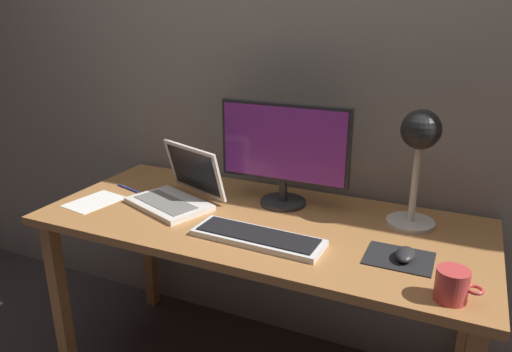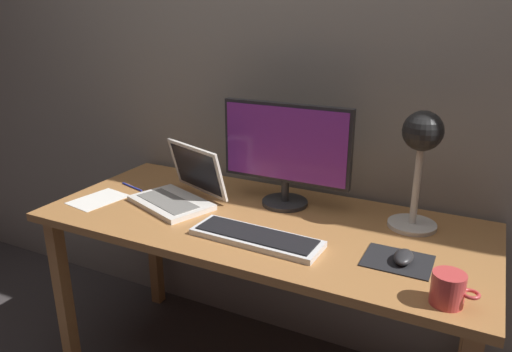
{
  "view_description": "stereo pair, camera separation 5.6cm",
  "coord_description": "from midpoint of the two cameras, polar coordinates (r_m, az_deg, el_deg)",
  "views": [
    {
      "loc": [
        0.64,
        -1.45,
        1.45
      ],
      "look_at": [
        0.01,
        -0.05,
        0.92
      ],
      "focal_mm": 33.46,
      "sensor_mm": 36.0,
      "label": 1
    },
    {
      "loc": [
        0.69,
        -1.42,
        1.45
      ],
      "look_at": [
        0.01,
        -0.05,
        0.92
      ],
      "focal_mm": 33.46,
      "sensor_mm": 36.0,
      "label": 2
    }
  ],
  "objects": [
    {
      "name": "back_wall",
      "position": [
        1.96,
        6.73,
        14.53
      ],
      "size": [
        4.8,
        0.06,
        2.6
      ],
      "primitive_type": "cube",
      "color": "gray",
      "rests_on": "ground"
    },
    {
      "name": "desk",
      "position": [
        1.77,
        1.42,
        -7.45
      ],
      "size": [
        1.6,
        0.7,
        0.74
      ],
      "color": "#A8703D",
      "rests_on": "ground"
    },
    {
      "name": "monitor",
      "position": [
        1.79,
        4.48,
        3.23
      ],
      "size": [
        0.51,
        0.18,
        0.4
      ],
      "color": "#28282B",
      "rests_on": "desk"
    },
    {
      "name": "keyboard_main",
      "position": [
        1.57,
        1.06,
        -7.34
      ],
      "size": [
        0.44,
        0.16,
        0.03
      ],
      "color": "silver",
      "rests_on": "desk"
    },
    {
      "name": "laptop",
      "position": [
        1.89,
        -7.86,
        -1.26
      ],
      "size": [
        0.39,
        0.36,
        0.22
      ],
      "color": "silver",
      "rests_on": "desk"
    },
    {
      "name": "desk_lamp",
      "position": [
        1.67,
        20.03,
        3.18
      ],
      "size": [
        0.17,
        0.17,
        0.41
      ],
      "color": "beige",
      "rests_on": "desk"
    },
    {
      "name": "mousepad",
      "position": [
        1.52,
        17.6,
        -9.65
      ],
      "size": [
        0.2,
        0.16,
        0.0
      ],
      "primitive_type": "cube",
      "color": "black",
      "rests_on": "desk"
    },
    {
      "name": "mouse",
      "position": [
        1.51,
        18.27,
        -9.19
      ],
      "size": [
        0.06,
        0.1,
        0.03
      ],
      "primitive_type": "ellipsoid",
      "color": "#28282B",
      "rests_on": "mousepad"
    },
    {
      "name": "coffee_mug",
      "position": [
        1.35,
        23.17,
        -12.32
      ],
      "size": [
        0.12,
        0.08,
        0.09
      ],
      "color": "#CC3F3F",
      "rests_on": "desk"
    },
    {
      "name": "paper_sheet_near_mouse",
      "position": [
        2.0,
        -17.57,
        -2.7
      ],
      "size": [
        0.18,
        0.23,
        0.0
      ],
      "primitive_type": "cube",
      "rotation": [
        0.0,
        0.0,
        -0.17
      ],
      "color": "white",
      "rests_on": "desk"
    },
    {
      "name": "pen",
      "position": [
        2.09,
        -13.85,
        -1.28
      ],
      "size": [
        0.14,
        0.05,
        0.01
      ],
      "primitive_type": "cylinder",
      "rotation": [
        0.0,
        1.57,
        -0.28
      ],
      "color": "#2633A5",
      "rests_on": "desk"
    }
  ]
}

